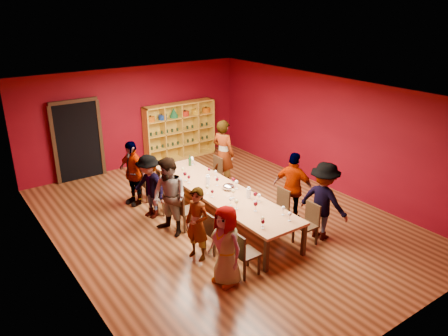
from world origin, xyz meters
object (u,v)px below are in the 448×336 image
(person_left_1, at_px, (197,224))
(person_left_3, at_px, (149,186))
(chair_person_left_1, at_px, (213,230))
(chair_person_left_4, at_px, (146,182))
(person_right_1, at_px, (293,188))
(chair_person_right_0, at_px, (309,222))
(tasting_table, at_px, (221,193))
(chair_person_left_0, at_px, (243,252))
(chair_person_right_1, at_px, (279,206))
(chair_person_right_4, at_px, (215,171))
(wine_bottle, at_px, (190,162))
(person_left_4, at_px, (133,173))
(shelving_unit, at_px, (179,128))
(chair_person_left_2, at_px, (184,209))
(spittoon_bowl, at_px, (229,187))
(person_right_0, at_px, (324,201))
(person_right_4, at_px, (223,154))
(person_left_2, at_px, (169,197))
(chair_person_left_3, at_px, (163,194))
(person_left_0, at_px, (226,246))

(person_left_1, distance_m, person_left_3, 2.13)
(chair_person_left_1, relative_size, chair_person_left_4, 1.00)
(person_left_1, height_order, person_right_1, person_right_1)
(chair_person_left_1, height_order, chair_person_left_4, same)
(person_left_1, xyz_separation_m, chair_person_right_0, (2.19, -0.86, -0.25))
(tasting_table, bearing_deg, chair_person_left_0, -114.47)
(chair_person_right_1, distance_m, chair_person_right_4, 2.58)
(chair_person_left_0, distance_m, wine_bottle, 3.97)
(person_left_4, bearing_deg, chair_person_right_0, 15.90)
(shelving_unit, relative_size, chair_person_left_2, 2.70)
(tasting_table, xyz_separation_m, person_left_4, (-1.26, 2.00, 0.12))
(chair_person_left_2, height_order, spittoon_bowl, spittoon_bowl)
(person_left_1, relative_size, person_right_0, 0.87)
(person_left_3, bearing_deg, person_right_4, 87.49)
(person_left_4, xyz_separation_m, person_right_4, (2.46, -0.40, 0.11))
(tasting_table, bearing_deg, chair_person_left_4, 114.47)
(person_left_2, height_order, person_left_4, person_left_2)
(chair_person_right_4, bearing_deg, chair_person_left_3, -164.98)
(person_right_4, relative_size, wine_bottle, 6.44)
(tasting_table, distance_m, person_left_0, 2.38)
(chair_person_left_1, xyz_separation_m, person_left_3, (-0.33, 2.13, 0.27))
(chair_person_right_0, bearing_deg, person_right_1, 65.77)
(chair_person_right_4, distance_m, spittoon_bowl, 1.83)
(person_left_3, distance_m, chair_person_right_1, 3.02)
(person_left_3, distance_m, spittoon_bowl, 1.83)
(shelving_unit, relative_size, chair_person_right_0, 2.70)
(chair_person_left_1, distance_m, person_left_4, 3.06)
(person_right_0, relative_size, person_right_4, 0.91)
(person_right_0, bearing_deg, person_left_2, 39.19)
(person_left_4, relative_size, spittoon_bowl, 5.89)
(shelving_unit, distance_m, chair_person_left_4, 3.31)
(person_left_2, bearing_deg, person_right_4, 108.67)
(chair_person_left_1, height_order, chair_person_right_0, same)
(chair_person_right_0, bearing_deg, chair_person_left_0, -176.03)
(person_left_3, height_order, person_right_4, person_right_4)
(tasting_table, bearing_deg, chair_person_left_2, 171.67)
(person_left_2, distance_m, chair_person_right_1, 2.46)
(person_left_4, height_order, chair_person_right_0, person_left_4)
(chair_person_left_3, height_order, chair_person_right_1, same)
(person_left_2, relative_size, wine_bottle, 6.00)
(chair_person_left_3, height_order, spittoon_bowl, spittoon_bowl)
(person_left_3, distance_m, person_right_4, 2.50)
(person_right_4, xyz_separation_m, spittoon_bowl, (-1.02, -1.64, -0.12))
(person_right_4, height_order, spittoon_bowl, person_right_4)
(person_right_0, distance_m, person_right_4, 3.48)
(person_right_4, bearing_deg, person_left_3, 84.86)
(shelving_unit, relative_size, chair_person_left_4, 2.70)
(chair_person_left_3, relative_size, spittoon_bowl, 3.19)
(chair_person_right_4, bearing_deg, person_right_0, -83.31)
(person_left_3, bearing_deg, chair_person_right_4, 88.95)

